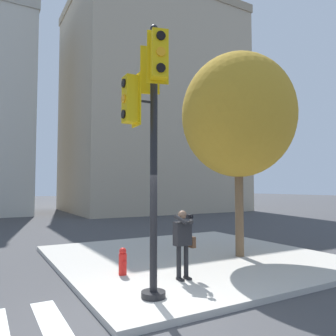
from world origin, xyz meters
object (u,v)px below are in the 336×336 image
Objects in this scene: traffic_signal_pole at (149,115)px; street_tree at (238,116)px; person_photographer at (183,238)px; fire_hydrant at (123,261)px.

street_tree is (4.14, 2.04, 0.83)m from traffic_signal_pole.
street_tree is at bearing 23.73° from person_photographer.
fire_hydrant is at bearing -176.93° from street_tree.
traffic_signal_pole is at bearing -148.73° from person_photographer.
traffic_signal_pole reaches higher than fire_hydrant.
street_tree reaches higher than person_photographer.
street_tree reaches higher than traffic_signal_pole.
person_photographer is 1.63m from fire_hydrant.
street_tree is at bearing 3.07° from fire_hydrant.
traffic_signal_pole is at bearing -153.81° from street_tree.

